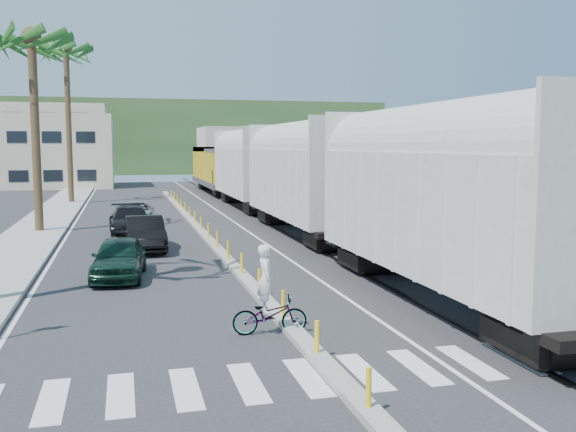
{
  "coord_description": "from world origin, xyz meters",
  "views": [
    {
      "loc": [
        -3.95,
        -13.83,
        4.58
      ],
      "look_at": [
        1.93,
        8.99,
        2.0
      ],
      "focal_mm": 40.0,
      "sensor_mm": 36.0,
      "label": 1
    }
  ],
  "objects": [
    {
      "name": "ground",
      "position": [
        0.0,
        0.0,
        0.0
      ],
      "size": [
        140.0,
        140.0,
        0.0
      ],
      "primitive_type": "plane",
      "color": "#28282B",
      "rests_on": "ground"
    },
    {
      "name": "sidewalk",
      "position": [
        -8.5,
        25.0,
        0.07
      ],
      "size": [
        3.0,
        90.0,
        0.15
      ],
      "primitive_type": "cube",
      "color": "gray",
      "rests_on": "ground"
    },
    {
      "name": "rails",
      "position": [
        5.0,
        28.0,
        0.03
      ],
      "size": [
        1.56,
        100.0,
        0.06
      ],
      "color": "black",
      "rests_on": "ground"
    },
    {
      "name": "median",
      "position": [
        0.0,
        19.96,
        0.09
      ],
      "size": [
        0.45,
        60.0,
        0.85
      ],
      "color": "gray",
      "rests_on": "ground"
    },
    {
      "name": "crosswalk",
      "position": [
        0.0,
        -2.0,
        0.01
      ],
      "size": [
        14.0,
        2.2,
        0.01
      ],
      "primitive_type": "cube",
      "color": "silver",
      "rests_on": "ground"
    },
    {
      "name": "lane_markings",
      "position": [
        -2.15,
        25.0,
        0.0
      ],
      "size": [
        9.42,
        90.0,
        0.01
      ],
      "color": "silver",
      "rests_on": "ground"
    },
    {
      "name": "freight_train",
      "position": [
        5.0,
        23.66,
        2.91
      ],
      "size": [
        3.0,
        60.94,
        5.85
      ],
      "color": "#B3B2A4",
      "rests_on": "ground"
    },
    {
      "name": "palm_trees",
      "position": [
        -8.1,
        22.7,
        10.81
      ],
      "size": [
        3.5,
        37.2,
        13.75
      ],
      "color": "brown",
      "rests_on": "ground"
    },
    {
      "name": "buildings",
      "position": [
        -6.41,
        71.66,
        4.36
      ],
      "size": [
        38.0,
        27.0,
        10.0
      ],
      "color": "beige",
      "rests_on": "ground"
    },
    {
      "name": "hillside",
      "position": [
        0.0,
        100.0,
        6.0
      ],
      "size": [
        80.0,
        20.0,
        12.0
      ],
      "primitive_type": "cube",
      "color": "#385628",
      "rests_on": "ground"
    },
    {
      "name": "car_lead",
      "position": [
        -4.16,
        8.88,
        0.72
      ],
      "size": [
        2.52,
        4.54,
        1.43
      ],
      "primitive_type": "imported",
      "rotation": [
        0.0,
        0.0,
        -0.1
      ],
      "color": "black",
      "rests_on": "ground"
    },
    {
      "name": "car_second",
      "position": [
        -3.08,
        14.77,
        0.75
      ],
      "size": [
        1.94,
        4.66,
        1.5
      ],
      "primitive_type": "imported",
      "rotation": [
        0.0,
        0.0,
        0.04
      ],
      "color": "black",
      "rests_on": "ground"
    },
    {
      "name": "car_third",
      "position": [
        -3.63,
        19.9,
        0.75
      ],
      "size": [
        2.48,
        5.31,
        1.49
      ],
      "primitive_type": "imported",
      "rotation": [
        0.0,
        0.0,
        0.04
      ],
      "color": "black",
      "rests_on": "ground"
    },
    {
      "name": "car_rear",
      "position": [
        -3.12,
        25.43,
        0.59
      ],
      "size": [
        2.12,
        4.3,
        1.17
      ],
      "primitive_type": "imported",
      "rotation": [
        0.0,
        0.0,
        -0.02
      ],
      "color": "#A4A6A9",
      "rests_on": "ground"
    },
    {
      "name": "cyclist",
      "position": [
        -0.59,
        1.08,
        0.71
      ],
      "size": [
        0.93,
        1.93,
        2.22
      ],
      "rotation": [
        0.0,
        0.0,
        1.49
      ],
      "color": "#9EA0A5",
      "rests_on": "ground"
    }
  ]
}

